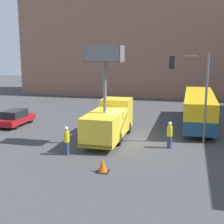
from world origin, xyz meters
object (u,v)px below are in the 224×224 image
(parked_car_curbside, at_px, (16,118))
(traffic_light_pole, at_px, (195,84))
(traffic_cone_near_truck, at_px, (103,166))
(utility_truck, at_px, (109,119))
(road_worker_near_truck, at_px, (67,141))
(road_worker_directing, at_px, (170,135))
(city_bus, at_px, (199,107))

(parked_car_curbside, bearing_deg, traffic_light_pole, -6.59)
(traffic_cone_near_truck, bearing_deg, utility_truck, 101.45)
(road_worker_near_truck, height_order, traffic_cone_near_truck, road_worker_near_truck)
(road_worker_directing, xyz_separation_m, traffic_cone_near_truck, (-3.36, -5.54, -0.59))
(utility_truck, bearing_deg, city_bus, 45.99)
(utility_truck, xyz_separation_m, traffic_light_pole, (6.27, 0.62, 2.86))
(city_bus, bearing_deg, traffic_light_pole, 169.29)
(city_bus, xyz_separation_m, road_worker_directing, (-2.13, -8.08, -0.76))
(traffic_cone_near_truck, bearing_deg, parked_car_curbside, 140.56)
(traffic_light_pole, distance_m, parked_car_curbside, 16.44)
(road_worker_directing, bearing_deg, traffic_light_pole, -91.70)
(traffic_light_pole, bearing_deg, parked_car_curbside, 173.41)
(traffic_light_pole, xyz_separation_m, parked_car_curbside, (-15.90, 1.84, -3.73))
(road_worker_directing, bearing_deg, utility_truck, 29.85)
(traffic_light_pole, distance_m, traffic_cone_near_truck, 9.63)
(utility_truck, distance_m, city_bus, 9.81)
(utility_truck, relative_size, parked_car_curbside, 1.71)
(utility_truck, bearing_deg, traffic_light_pole, 5.68)
(road_worker_directing, relative_size, traffic_cone_near_truck, 2.41)
(city_bus, distance_m, traffic_light_pole, 7.02)
(road_worker_near_truck, bearing_deg, traffic_cone_near_truck, -170.61)
(traffic_light_pole, height_order, road_worker_directing, traffic_light_pole)
(traffic_light_pole, bearing_deg, traffic_cone_near_truck, -124.51)
(road_worker_directing, height_order, parked_car_curbside, road_worker_directing)
(city_bus, relative_size, road_worker_directing, 6.48)
(city_bus, xyz_separation_m, traffic_cone_near_truck, (-5.49, -13.61, -1.35))
(utility_truck, height_order, road_worker_directing, utility_truck)
(road_worker_near_truck, height_order, road_worker_directing, road_worker_near_truck)
(road_worker_directing, bearing_deg, traffic_cone_near_truck, 100.94)
(utility_truck, distance_m, traffic_light_pole, 6.92)
(traffic_light_pole, relative_size, road_worker_directing, 3.54)
(city_bus, bearing_deg, parked_car_curbside, 99.76)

